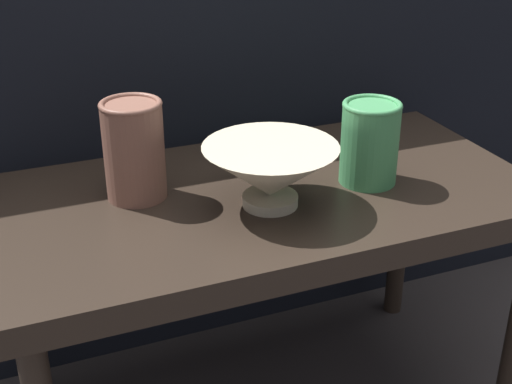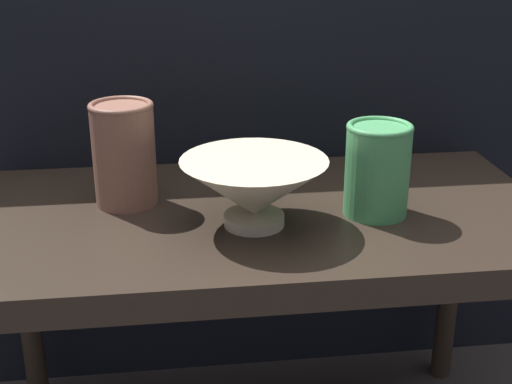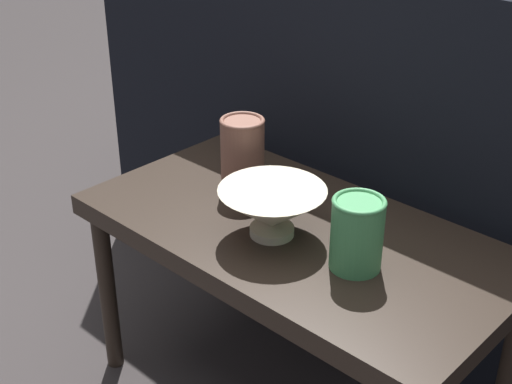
# 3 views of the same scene
# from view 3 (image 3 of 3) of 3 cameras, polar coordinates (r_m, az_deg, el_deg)

# --- Properties ---
(table) EXTENTS (0.81, 0.42, 0.43)m
(table) POSITION_cam_3_polar(r_m,az_deg,el_deg) (1.33, 3.12, -4.59)
(table) COLOR #2D231C
(table) RESTS_ON ground_plane
(couch_backdrop) EXTENTS (1.78, 0.50, 0.83)m
(couch_backdrop) POSITION_cam_3_polar(r_m,az_deg,el_deg) (1.68, 14.36, 3.24)
(couch_backdrop) COLOR black
(couch_backdrop) RESTS_ON ground_plane
(bowl) EXTENTS (0.19, 0.19, 0.09)m
(bowl) POSITION_cam_3_polar(r_m,az_deg,el_deg) (1.25, 1.30, -1.39)
(bowl) COLOR beige
(bowl) RESTS_ON table
(vase_textured_left) EXTENTS (0.09, 0.09, 0.15)m
(vase_textured_left) POSITION_cam_3_polar(r_m,az_deg,el_deg) (1.41, -1.09, 3.21)
(vase_textured_left) COLOR brown
(vase_textured_left) RESTS_ON table
(vase_colorful_right) EXTENTS (0.09, 0.09, 0.13)m
(vase_colorful_right) POSITION_cam_3_polar(r_m,az_deg,el_deg) (1.17, 8.09, -3.24)
(vase_colorful_right) COLOR #47995B
(vase_colorful_right) RESTS_ON table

